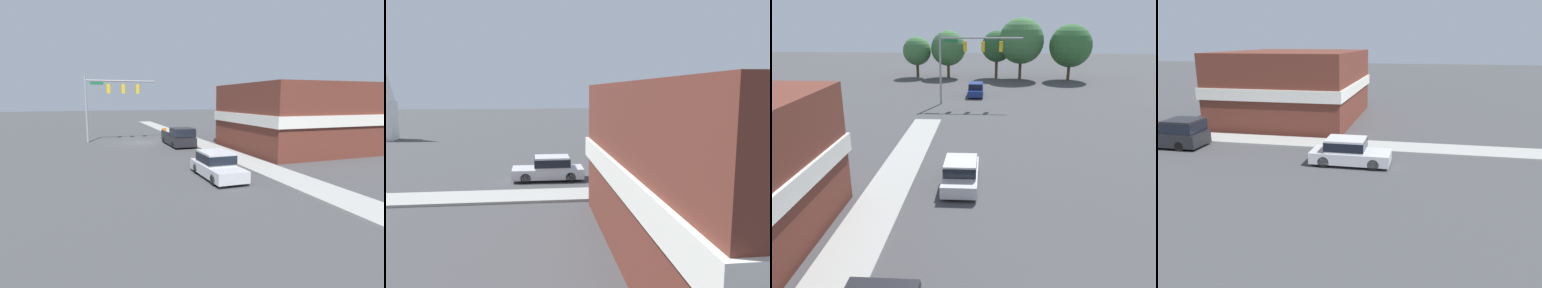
{
  "view_description": "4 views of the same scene",
  "coord_description": "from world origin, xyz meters",
  "views": [
    {
      "loc": [
        5.49,
        32.55,
        4.72
      ],
      "look_at": [
        -0.66,
        14.86,
        1.92
      ],
      "focal_mm": 28.0,
      "sensor_mm": 36.0,
      "label": 1
    },
    {
      "loc": [
        -25.98,
        17.13,
        5.83
      ],
      "look_at": [
        -0.65,
        14.23,
        2.21
      ],
      "focal_mm": 35.0,
      "sensor_mm": 36.0,
      "label": 2
    },
    {
      "loc": [
        -0.45,
        -3.02,
        8.98
      ],
      "look_at": [
        -1.48,
        14.29,
        3.12
      ],
      "focal_mm": 35.0,
      "sensor_mm": 36.0,
      "label": 3
    },
    {
      "loc": [
        18.74,
        20.33,
        7.06
      ],
      "look_at": [
        1.27,
        16.91,
        2.11
      ],
      "focal_mm": 35.0,
      "sensor_mm": 36.0,
      "label": 4
    }
  ],
  "objects": [
    {
      "name": "ground_plane",
      "position": [
        0.0,
        0.0,
        0.0
      ],
      "size": [
        200.0,
        200.0,
        0.0
      ],
      "primitive_type": "plane",
      "color": "#424244"
    },
    {
      "name": "car_lead",
      "position": [
        -1.76,
        16.24,
        0.82
      ],
      "size": [
        1.89,
        4.63,
        1.58
      ],
      "color": "black",
      "rests_on": "ground"
    },
    {
      "name": "pickup_truck_parked",
      "position": [
        -3.23,
        3.62,
        0.95
      ],
      "size": [
        2.15,
        5.75,
        1.94
      ],
      "color": "black",
      "rests_on": "ground"
    }
  ]
}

